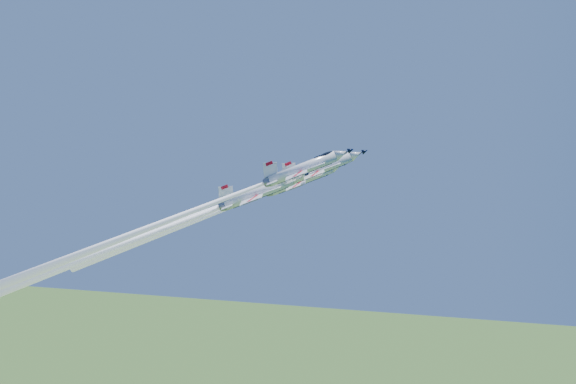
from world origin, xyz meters
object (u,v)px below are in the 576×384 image
(jet_left, at_px, (215,213))
(jet_right, at_px, (181,215))
(jet_lead, at_px, (242,198))
(jet_slot, at_px, (156,232))

(jet_left, relative_size, jet_right, 0.88)
(jet_lead, height_order, jet_left, jet_lead)
(jet_lead, distance_m, jet_slot, 16.07)
(jet_left, bearing_deg, jet_right, -15.68)
(jet_right, bearing_deg, jet_lead, 122.94)
(jet_lead, relative_size, jet_left, 0.89)
(jet_lead, bearing_deg, jet_right, -57.06)
(jet_right, bearing_deg, jet_left, 164.32)
(jet_slot, bearing_deg, jet_right, 43.10)
(jet_right, height_order, jet_slot, jet_right)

